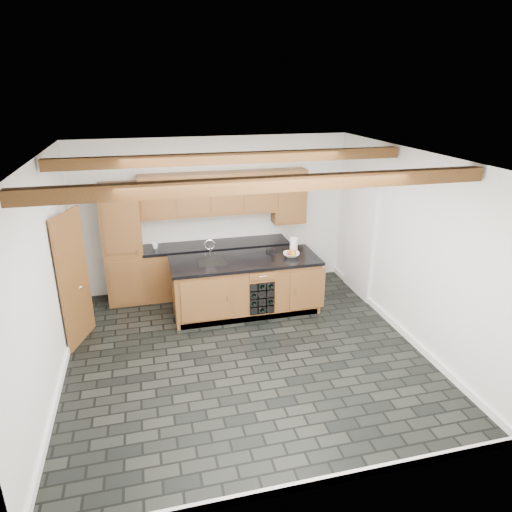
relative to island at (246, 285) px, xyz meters
The scene contains 10 objects.
ground 1.40m from the island, 103.43° to the right, with size 5.00×5.00×0.00m, color black.
room_shell 1.36m from the island, 117.46° to the right, with size 5.01×5.00×5.00m.
back_cabinetry 1.28m from the island, 125.62° to the left, with size 3.65×0.62×2.20m.
island is the anchor object (origin of this frame).
faucet 0.75m from the island, behind, with size 0.45×0.40×0.34m.
kitchen_scale 0.75m from the island, 25.96° to the left, with size 0.17×0.11×0.05m.
fruit_bowl 0.93m from the island, ahead, with size 0.27×0.27×0.07m, color beige.
fruit_cluster 0.95m from the island, ahead, with size 0.16×0.17×0.07m.
paper_towel 1.08m from the island, 11.01° to the left, with size 0.13×0.13×0.25m, color white.
mug 1.77m from the island, 147.44° to the left, with size 0.11×0.11×0.10m, color white.
Camera 1 is at (-1.23, -5.57, 3.64)m, focal length 32.00 mm.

